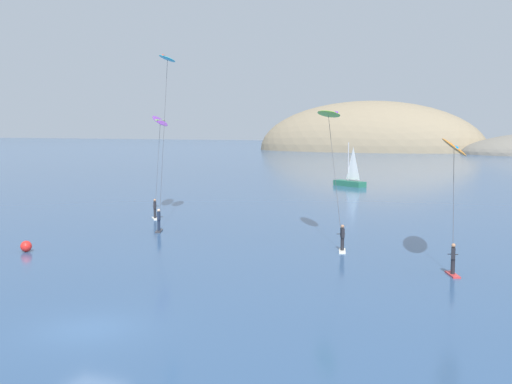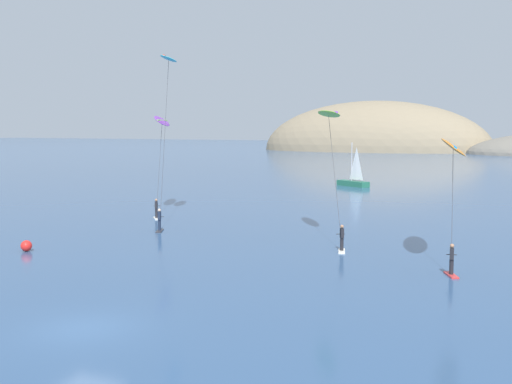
# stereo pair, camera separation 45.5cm
# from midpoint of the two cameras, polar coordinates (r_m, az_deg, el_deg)

# --- Properties ---
(ground_plane) EXTENTS (600.00, 600.00, 0.00)m
(ground_plane) POSITION_cam_midpoint_polar(r_m,az_deg,el_deg) (26.36, -14.56, -11.68)
(ground_plane) COLOR #2D4C75
(headland_island) EXTENTS (131.00, 44.17, 31.29)m
(headland_island) POSITION_cam_midpoint_polar(r_m,az_deg,el_deg) (199.65, 15.06, 3.46)
(headland_island) COLOR slate
(headland_island) RESTS_ON ground
(sailboat_near) EXTENTS (5.55, 3.97, 5.70)m
(sailboat_near) POSITION_cam_midpoint_polar(r_m,az_deg,el_deg) (84.83, 8.63, 0.96)
(sailboat_near) COLOR #23664C
(sailboat_near) RESTS_ON ground
(kitesurfer_cyan) EXTENTS (3.50, 7.44, 13.45)m
(kitesurfer_cyan) POSITION_cam_midpoint_polar(r_m,az_deg,el_deg) (52.16, -7.61, 10.14)
(kitesurfer_cyan) COLOR #2D2D33
(kitesurfer_cyan) RESTS_ON ground
(kitesurfer_purple) EXTENTS (4.08, 7.45, 8.82)m
(kitesurfer_purple) POSITION_cam_midpoint_polar(r_m,az_deg,el_deg) (58.39, -8.16, 5.72)
(kitesurfer_purple) COLOR silver
(kitesurfer_purple) RESTS_ON ground
(kitesurfer_orange) EXTENTS (2.37, 6.64, 7.25)m
(kitesurfer_orange) POSITION_cam_midpoint_polar(r_m,az_deg,el_deg) (37.36, 17.46, 3.25)
(kitesurfer_orange) COLOR red
(kitesurfer_orange) RESTS_ON ground
(kitesurfer_lime) EXTENTS (4.33, 7.05, 8.98)m
(kitesurfer_lime) POSITION_cam_midpoint_polar(r_m,az_deg,el_deg) (43.83, 6.87, 5.90)
(kitesurfer_lime) COLOR silver
(kitesurfer_lime) RESTS_ON ground
(marker_buoy) EXTENTS (0.70, 0.70, 0.70)m
(marker_buoy) POSITION_cam_midpoint_polar(r_m,az_deg,el_deg) (42.91, -19.45, -4.53)
(marker_buoy) COLOR red
(marker_buoy) RESTS_ON ground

